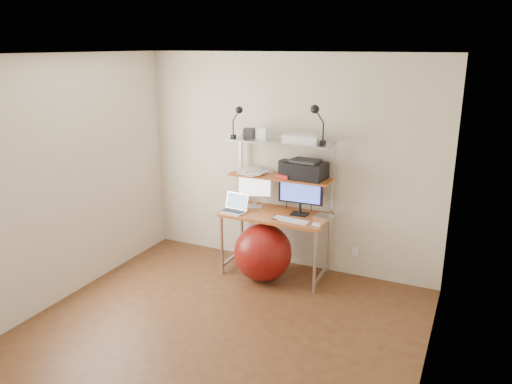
% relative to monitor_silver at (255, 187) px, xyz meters
% --- Properties ---
extents(room, '(3.60, 3.60, 3.60)m').
position_rel_monitor_silver_xyz_m(room, '(0.32, -1.57, 0.27)').
color(room, brown).
rests_on(room, ground).
extents(computer_desk, '(1.20, 0.60, 1.57)m').
position_rel_monitor_silver_xyz_m(computer_desk, '(0.32, -0.06, -0.03)').
color(computer_desk, '#B24F22').
rests_on(computer_desk, ground).
extents(desktop, '(1.20, 0.60, 0.00)m').
position_rel_monitor_silver_xyz_m(desktop, '(0.32, -0.13, -0.24)').
color(desktop, '#B24F22').
rests_on(desktop, computer_desk).
extents(mid_shelf, '(1.18, 0.34, 0.00)m').
position_rel_monitor_silver_xyz_m(mid_shelf, '(0.32, 0.00, 0.17)').
color(mid_shelf, '#B24F22').
rests_on(mid_shelf, computer_desk).
extents(top_shelf, '(1.18, 0.34, 0.00)m').
position_rel_monitor_silver_xyz_m(top_shelf, '(0.32, 0.00, 0.57)').
color(top_shelf, '#AEADB2').
rests_on(top_shelf, computer_desk).
extents(floor, '(3.60, 3.60, 0.00)m').
position_rel_monitor_silver_xyz_m(floor, '(0.32, -1.57, -0.98)').
color(floor, brown).
rests_on(floor, ground).
extents(wall_outlet, '(0.08, 0.01, 0.12)m').
position_rel_monitor_silver_xyz_m(wall_outlet, '(1.17, 0.22, -0.68)').
color(wall_outlet, white).
rests_on(wall_outlet, room).
extents(monitor_silver, '(0.40, 0.20, 0.46)m').
position_rel_monitor_silver_xyz_m(monitor_silver, '(0.00, 0.00, 0.00)').
color(monitor_silver, '#BAB9BE').
rests_on(monitor_silver, desktop).
extents(monitor_black, '(0.51, 0.15, 0.51)m').
position_rel_monitor_silver_xyz_m(monitor_black, '(0.57, -0.03, 0.01)').
color(monitor_black, black).
rests_on(monitor_black, desktop).
extents(laptop, '(0.32, 0.27, 0.26)m').
position_rel_monitor_silver_xyz_m(laptop, '(-0.14, -0.24, -0.20)').
color(laptop, silver).
rests_on(laptop, desktop).
extents(keyboard, '(0.42, 0.16, 0.01)m').
position_rel_monitor_silver_xyz_m(keyboard, '(0.56, -0.27, -0.24)').
color(keyboard, white).
rests_on(keyboard, desktop).
extents(mouse, '(0.09, 0.06, 0.02)m').
position_rel_monitor_silver_xyz_m(mouse, '(0.86, -0.30, -0.23)').
color(mouse, white).
rests_on(mouse, desktop).
extents(mac_mini, '(0.20, 0.20, 0.03)m').
position_rel_monitor_silver_xyz_m(mac_mini, '(0.86, -0.05, -0.23)').
color(mac_mini, silver).
rests_on(mac_mini, desktop).
extents(phone, '(0.07, 0.12, 0.01)m').
position_rel_monitor_silver_xyz_m(phone, '(0.38, -0.26, -0.24)').
color(phone, black).
rests_on(phone, desktop).
extents(printer, '(0.47, 0.34, 0.21)m').
position_rel_monitor_silver_xyz_m(printer, '(0.60, 0.01, 0.27)').
color(printer, black).
rests_on(printer, mid_shelf).
extents(nas_cube, '(0.14, 0.14, 0.19)m').
position_rel_monitor_silver_xyz_m(nas_cube, '(0.39, -0.02, 0.26)').
color(nas_cube, black).
rests_on(nas_cube, mid_shelf).
extents(red_box, '(0.18, 0.14, 0.05)m').
position_rel_monitor_silver_xyz_m(red_box, '(0.39, -0.07, 0.19)').
color(red_box, red).
rests_on(red_box, mid_shelf).
extents(scanner, '(0.39, 0.26, 0.10)m').
position_rel_monitor_silver_xyz_m(scanner, '(0.57, 0.00, 0.62)').
color(scanner, white).
rests_on(scanner, top_shelf).
extents(box_white, '(0.12, 0.10, 0.13)m').
position_rel_monitor_silver_xyz_m(box_white, '(0.10, -0.01, 0.63)').
color(box_white, white).
rests_on(box_white, top_shelf).
extents(box_grey, '(0.12, 0.12, 0.11)m').
position_rel_monitor_silver_xyz_m(box_grey, '(-0.08, 0.02, 0.62)').
color(box_grey, '#29292B').
rests_on(box_grey, top_shelf).
extents(clip_lamp_left, '(0.15, 0.08, 0.37)m').
position_rel_monitor_silver_xyz_m(clip_lamp_left, '(-0.16, -0.11, 0.84)').
color(clip_lamp_left, black).
rests_on(clip_lamp_left, top_shelf).
extents(clip_lamp_right, '(0.17, 0.09, 0.42)m').
position_rel_monitor_silver_xyz_m(clip_lamp_right, '(0.74, -0.07, 0.88)').
color(clip_lamp_right, black).
rests_on(clip_lamp_right, top_shelf).
extents(exercise_ball, '(0.65, 0.65, 0.65)m').
position_rel_monitor_silver_xyz_m(exercise_ball, '(0.24, -0.31, -0.66)').
color(exercise_ball, maroon).
rests_on(exercise_ball, floor).
extents(paper_stack, '(0.40, 0.40, 0.03)m').
position_rel_monitor_silver_xyz_m(paper_stack, '(-0.05, 0.01, 0.18)').
color(paper_stack, white).
rests_on(paper_stack, mid_shelf).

